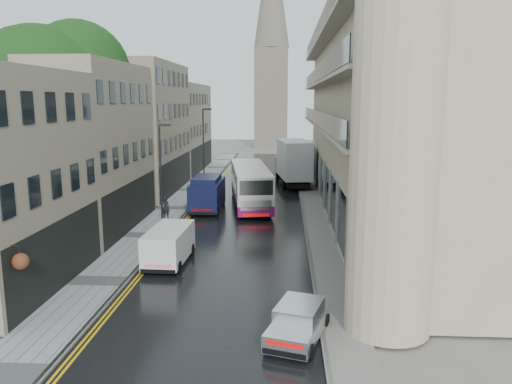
# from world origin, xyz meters

# --- Properties ---
(road) EXTENTS (9.00, 85.00, 0.02)m
(road) POSITION_xyz_m (0.00, 27.50, 0.01)
(road) COLOR black
(road) RESTS_ON ground
(left_sidewalk) EXTENTS (2.70, 85.00, 0.12)m
(left_sidewalk) POSITION_xyz_m (-5.85, 27.50, 0.06)
(left_sidewalk) COLOR gray
(left_sidewalk) RESTS_ON ground
(right_sidewalk) EXTENTS (1.80, 85.00, 0.12)m
(right_sidewalk) POSITION_xyz_m (5.40, 27.50, 0.06)
(right_sidewalk) COLOR slate
(right_sidewalk) RESTS_ON ground
(old_shop_row) EXTENTS (4.50, 56.00, 12.00)m
(old_shop_row) POSITION_xyz_m (-9.45, 30.00, 6.00)
(old_shop_row) COLOR gray
(old_shop_row) RESTS_ON ground
(modern_block) EXTENTS (8.00, 40.00, 14.00)m
(modern_block) POSITION_xyz_m (10.30, 26.00, 7.00)
(modern_block) COLOR beige
(modern_block) RESTS_ON ground
(church_spire) EXTENTS (6.40, 6.40, 40.00)m
(church_spire) POSITION_xyz_m (0.50, 82.00, 20.00)
(church_spire) COLOR #73675B
(church_spire) RESTS_ON ground
(tree_near) EXTENTS (10.56, 10.56, 13.89)m
(tree_near) POSITION_xyz_m (-12.50, 20.00, 6.95)
(tree_near) COLOR black
(tree_near) RESTS_ON ground
(tree_far) EXTENTS (9.24, 9.24, 12.46)m
(tree_far) POSITION_xyz_m (-12.20, 33.00, 6.23)
(tree_far) COLOR black
(tree_far) RESTS_ON ground
(cream_bus) EXTENTS (4.37, 12.17, 3.25)m
(cream_bus) POSITION_xyz_m (-0.55, 26.12, 1.64)
(cream_bus) COLOR silver
(cream_bus) RESTS_ON road
(white_lorry) EXTENTS (3.98, 9.28, 4.72)m
(white_lorry) POSITION_xyz_m (2.99, 37.16, 2.38)
(white_lorry) COLOR silver
(white_lorry) RESTS_ON road
(silver_hatchback) EXTENTS (2.61, 4.00, 1.38)m
(silver_hatchback) POSITION_xyz_m (2.55, 4.68, 0.71)
(silver_hatchback) COLOR silver
(silver_hatchback) RESTS_ON road
(white_van) EXTENTS (2.04, 4.48, 2.00)m
(white_van) POSITION_xyz_m (-4.03, 12.49, 1.02)
(white_van) COLOR white
(white_van) RESTS_ON road
(navy_van) EXTENTS (2.28, 5.64, 2.87)m
(navy_van) POSITION_xyz_m (-4.10, 25.41, 1.45)
(navy_van) COLOR black
(navy_van) RESTS_ON road
(pedestrian) EXTENTS (0.59, 0.40, 1.60)m
(pedestrian) POSITION_xyz_m (-5.66, 23.94, 0.92)
(pedestrian) COLOR black
(pedestrian) RESTS_ON left_sidewalk
(lamp_post_near) EXTENTS (0.81, 0.27, 7.07)m
(lamp_post_near) POSITION_xyz_m (-4.96, 20.05, 3.66)
(lamp_post_near) COLOR black
(lamp_post_near) RESTS_ON left_sidewalk
(lamp_post_far) EXTENTS (0.88, 0.23, 7.79)m
(lamp_post_far) POSITION_xyz_m (-4.70, 35.75, 4.01)
(lamp_post_far) COLOR black
(lamp_post_far) RESTS_ON left_sidewalk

